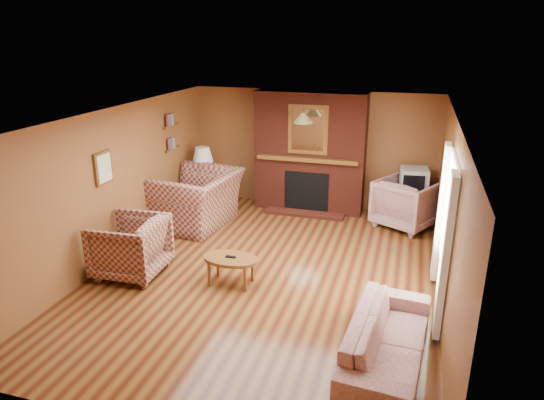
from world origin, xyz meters
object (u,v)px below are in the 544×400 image
(plaid_armchair, at_px, (130,247))
(floral_sofa, at_px, (387,341))
(coffee_table, at_px, (231,261))
(side_table, at_px, (205,194))
(table_lamp, at_px, (203,162))
(crt_tv, at_px, (414,180))
(plaid_loveseat, at_px, (196,199))
(tv_stand, at_px, (411,207))
(floral_armchair, at_px, (406,203))
(fireplace, at_px, (310,153))

(plaid_armchair, bearing_deg, floral_sofa, 72.06)
(floral_sofa, bearing_deg, coffee_table, 67.60)
(floral_sofa, distance_m, side_table, 5.72)
(floral_sofa, xyz_separation_m, coffee_table, (-2.29, 1.19, 0.08))
(table_lamp, bearing_deg, crt_tv, 4.74)
(plaid_loveseat, relative_size, floral_sofa, 0.80)
(side_table, xyz_separation_m, tv_stand, (4.15, 0.35, 0.01))
(tv_stand, bearing_deg, floral_armchair, -110.84)
(plaid_loveseat, bearing_deg, floral_armchair, 110.69)
(tv_stand, bearing_deg, table_lamp, -173.68)
(fireplace, relative_size, table_lamp, 3.45)
(floral_armchair, relative_size, coffee_table, 1.23)
(plaid_loveseat, height_order, side_table, plaid_loveseat)
(plaid_armchair, bearing_deg, floral_armchair, 126.26)
(coffee_table, distance_m, table_lamp, 3.42)
(floral_sofa, bearing_deg, plaid_armchair, 79.69)
(coffee_table, distance_m, side_table, 3.37)
(plaid_armchair, height_order, crt_tv, crt_tv)
(fireplace, height_order, plaid_armchair, fireplace)
(floral_sofa, height_order, crt_tv, crt_tv)
(plaid_armchair, relative_size, crt_tv, 1.80)
(fireplace, relative_size, floral_sofa, 1.22)
(fireplace, relative_size, crt_tv, 4.40)
(plaid_armchair, distance_m, side_table, 3.04)
(plaid_armchair, relative_size, side_table, 1.67)
(plaid_loveseat, bearing_deg, floral_sofa, 55.37)
(coffee_table, height_order, crt_tv, crt_tv)
(fireplace, xyz_separation_m, tv_stand, (2.05, -0.18, -0.88))
(crt_tv, bearing_deg, plaid_loveseat, -162.01)
(plaid_armchair, relative_size, table_lamp, 1.41)
(fireplace, relative_size, tv_stand, 3.91)
(coffee_table, height_order, tv_stand, tv_stand)
(plaid_armchair, xyz_separation_m, floral_sofa, (3.85, -1.06, -0.16))
(floral_armchair, height_order, tv_stand, floral_armchair)
(side_table, bearing_deg, floral_sofa, -45.67)
(side_table, bearing_deg, fireplace, 14.29)
(side_table, bearing_deg, plaid_armchair, -87.17)
(coffee_table, relative_size, table_lamp, 1.18)
(floral_sofa, bearing_deg, tv_stand, 3.11)
(floral_armchair, bearing_deg, crt_tv, -84.78)
(floral_armchair, height_order, table_lamp, table_lamp)
(plaid_loveseat, distance_m, tv_stand, 4.11)
(floral_armchair, bearing_deg, table_lamp, 29.48)
(side_table, distance_m, crt_tv, 4.20)
(floral_sofa, xyz_separation_m, tv_stand, (0.15, 4.44, 0.02))
(tv_stand, height_order, crt_tv, crt_tv)
(plaid_loveseat, relative_size, floral_armchair, 1.56)
(side_table, bearing_deg, tv_stand, 4.82)
(coffee_table, bearing_deg, crt_tv, 53.07)
(side_table, distance_m, table_lamp, 0.68)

